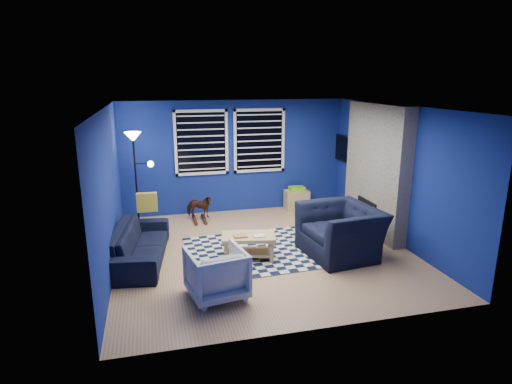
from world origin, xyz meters
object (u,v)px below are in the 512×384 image
coffee_table (248,242)px  cabinet (297,199)px  rocking_horse (199,207)px  armchair_big (341,231)px  floor_lamp (135,150)px  sofa (140,244)px  armchair_bent (216,273)px  tv (346,149)px

coffee_table → cabinet: 3.04m
rocking_horse → armchair_big: bearing=-113.0°
cabinet → floor_lamp: floor_lamp is taller
sofa → rocking_horse: (1.19, 1.81, 0.02)m
armchair_bent → armchair_big: bearing=-167.9°
cabinet → floor_lamp: size_ratio=0.28×
floor_lamp → armchair_bent: bearing=-72.0°
rocking_horse → cabinet: 2.32m
tv → armchair_bent: 4.99m
sofa → coffee_table: bearing=-94.2°
rocking_horse → floor_lamp: 1.76m
rocking_horse → armchair_bent: bearing=-157.6°
armchair_big → rocking_horse: armchair_big is taller
armchair_bent → cabinet: (2.44, 3.65, -0.11)m
tv → coffee_table: bearing=-140.9°
sofa → coffee_table: sofa is taller
armchair_big → cabinet: size_ratio=2.37×
cabinet → sofa: bearing=-146.5°
armchair_big → coffee_table: armchair_big is taller
armchair_big → sofa: bearing=-106.6°
sofa → armchair_bent: 1.85m
armchair_bent → tv: bearing=-146.3°
armchair_bent → floor_lamp: size_ratio=0.40×
sofa → cabinet: 4.09m
armchair_big → rocking_horse: (-2.15, 2.38, -0.11)m
tv → armchair_bent: size_ratio=1.29×
armchair_big → rocking_horse: 3.20m
armchair_big → floor_lamp: bearing=-132.1°
armchair_big → armchair_bent: armchair_big is taller
armchair_bent → cabinet: armchair_bent is taller
armchair_big → armchair_bent: size_ratio=1.69×
tv → sofa: bearing=-157.5°
armchair_bent → rocking_horse: size_ratio=1.32×
coffee_table → floor_lamp: 3.10m
sofa → cabinet: bearing=-50.9°
tv → cabinet: 1.59m
sofa → armchair_bent: (1.05, -1.52, 0.06)m
tv → armchair_big: size_ratio=0.77×
rocking_horse → cabinet: bearing=-57.2°
coffee_table → cabinet: size_ratio=1.76×
armchair_big → cabinet: bearing=169.9°
coffee_table → floor_lamp: floor_lamp is taller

